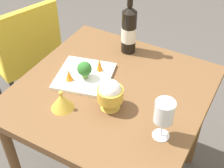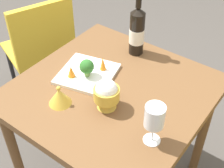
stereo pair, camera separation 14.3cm
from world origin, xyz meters
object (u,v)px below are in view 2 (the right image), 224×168
Objects in this scene: rice_bowl at (107,94)px; carrot_garnish_right at (103,64)px; wine_bottle at (137,31)px; chair_by_wall at (42,45)px; wine_glass at (155,117)px; rice_bowl_lid at (60,96)px; serving_plate at (87,74)px; carrot_garnish_left at (71,71)px; broccoli_floret at (87,67)px.

rice_bowl is 0.24m from carrot_garnish_right.
chair_by_wall is at bearing 94.64° from wine_bottle.
wine_glass reaches higher than rice_bowl_lid.
rice_bowl_lid is (-0.06, 0.42, -0.09)m from wine_glass.
serving_plate is 5.19× the size of carrot_garnish_left.
wine_glass is at bearing -82.23° from rice_bowl_lid.
serving_plate is 0.06m from broccoli_floret.
chair_by_wall is 0.82m from rice_bowl_lid.
wine_bottle is at bearing 16.50° from rice_bowl.
wine_bottle is at bearing -15.30° from serving_plate.
serving_plate is at bearing 164.70° from wine_bottle.
wine_bottle is at bearing -12.17° from broccoli_floret.
rice_bowl is at bearing -59.87° from rice_bowl_lid.
rice_bowl_lid reaches higher than carrot_garnish_left.
rice_bowl is at bearing -119.21° from serving_plate.
wine_bottle is at bearing -64.50° from chair_by_wall.
wine_bottle reaches higher than carrot_garnish_left.
rice_bowl is 2.43× the size of carrot_garnish_left.
wine_bottle is 5.57× the size of carrot_garnish_left.
carrot_garnish_right is at bearing -3.38° from rice_bowl_lid.
wine_bottle is 0.43m from rice_bowl.
rice_bowl reaches higher than serving_plate.
serving_plate is (0.16, 0.45, -0.12)m from wine_glass.
rice_bowl_lid is 0.20m from broccoli_floret.
wine_glass is at bearing -100.57° from carrot_garnish_left.
carrot_garnish_left is at bearing 79.43° from wine_glass.
wine_bottle is 0.52m from rice_bowl_lid.
broccoli_floret is at bearing 4.17° from rice_bowl_lid.
chair_by_wall is at bearing 67.35° from broccoli_floret.
serving_plate is at bearing 7.54° from rice_bowl_lid.
carrot_garnish_left is 0.16m from carrot_garnish_right.
rice_bowl is (-0.36, -0.81, 0.28)m from chair_by_wall.
broccoli_floret reaches higher than carrot_garnish_left.
rice_bowl is at bearing -101.30° from carrot_garnish_left.
chair_by_wall is 0.69m from carrot_garnish_left.
serving_plate is at bearing -31.61° from carrot_garnish_left.
rice_bowl_lid is 0.17m from carrot_garnish_left.
carrot_garnish_left is at bearing 24.54° from rice_bowl_lid.
wine_bottle is at bearing -8.90° from carrot_garnish_right.
chair_by_wall is 0.76m from wine_bottle.
carrot_garnish_right is (0.22, 0.41, -0.08)m from wine_glass.
carrot_garnish_right is (0.07, -0.04, 0.04)m from serving_plate.
wine_glass is at bearing -89.84° from chair_by_wall.
chair_by_wall is at bearing 69.30° from wine_glass.
serving_plate is at bearing 145.30° from carrot_garnish_right.
carrot_garnish_right is at bearing -84.42° from chair_by_wall.
broccoli_floret is at bearing -137.89° from serving_plate.
chair_by_wall is at bearing 74.72° from carrot_garnish_right.
carrot_garnish_left is at bearing 148.39° from serving_plate.
chair_by_wall is 0.68m from serving_plate.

